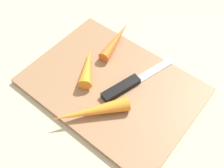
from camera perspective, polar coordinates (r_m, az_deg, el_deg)
ground_plane at (r=0.58m, az=-0.00°, el=-0.69°), size 1.40×1.40×0.00m
cutting_board at (r=0.58m, az=-0.00°, el=-0.35°), size 0.36×0.26×0.01m
knife at (r=0.56m, az=2.74°, el=-0.58°), size 0.07×0.20×0.01m
carrot_longest at (r=0.52m, az=-4.56°, el=-5.86°), size 0.12×0.14×0.03m
carrot_medium at (r=0.64m, az=0.85°, el=9.42°), size 0.05×0.13×0.03m
carrot_shortest at (r=0.59m, az=-5.26°, el=3.73°), size 0.08×0.10×0.03m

